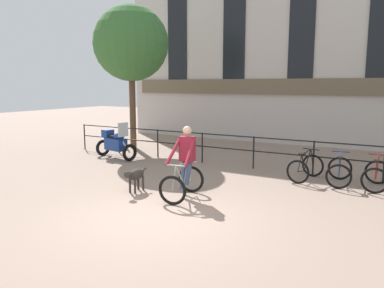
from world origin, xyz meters
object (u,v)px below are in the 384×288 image
Objects in this scene: parked_bicycle_near_lamp at (305,168)px; parked_bicycle_mid_left at (339,171)px; parked_bicycle_mid_right at (376,175)px; cyclist_with_bike at (184,166)px; parked_motorcycle at (115,143)px; dog at (135,175)px.

parked_bicycle_near_lamp and parked_bicycle_mid_left have the same top height.
cyclist_with_bike is at bearing 37.78° from parked_bicycle_mid_right.
cyclist_with_bike is at bearing 38.58° from parked_bicycle_mid_left.
parked_bicycle_mid_left is (7.71, 0.26, -0.20)m from parked_motorcycle.
parked_bicycle_mid_right is at bearing -170.36° from parked_bicycle_near_lamp.
parked_bicycle_mid_left is (4.33, 3.36, -0.07)m from dog.
cyclist_with_bike reaches higher than parked_motorcycle.
cyclist_with_bike is at bearing 64.99° from parked_bicycle_near_lamp.
parked_bicycle_near_lamp is at bearing 47.88° from cyclist_with_bike.
dog is 0.77× the size of parked_bicycle_near_lamp.
dog is at bearing 54.07° from parked_bicycle_near_lamp.
parked_bicycle_mid_left reaches higher than dog.
parked_motorcycle is 6.81m from parked_bicycle_near_lamp.
parked_bicycle_mid_right is at bearing 30.34° from dog.
parked_bicycle_near_lamp is at bearing -76.66° from parked_motorcycle.
parked_bicycle_mid_left is at bearing -76.91° from parked_motorcycle.
parked_bicycle_mid_right is (5.24, 3.36, -0.07)m from dog.
cyclist_with_bike is 1.36m from dog.
parked_motorcycle reaches higher than parked_bicycle_mid_left.
parked_bicycle_near_lamp is 1.81m from parked_bicycle_mid_right.
parked_bicycle_near_lamp is 0.90m from parked_bicycle_mid_left.
parked_bicycle_near_lamp is at bearing -0.32° from parked_bicycle_mid_right.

